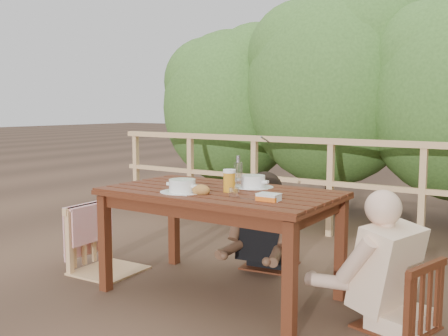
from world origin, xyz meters
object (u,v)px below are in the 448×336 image
Objects in this scene: soup_near at (182,187)px; soup_far at (253,182)px; woman at (272,193)px; table at (220,244)px; diner_right at (405,218)px; tumbler at (234,193)px; chair_left at (108,210)px; butter_tub at (269,198)px; beer_glass at (229,182)px; bottle at (238,173)px; chair_far at (270,218)px; chair_right at (398,261)px; bread_roll at (201,190)px.

soup_far is at bearing 57.47° from soup_near.
soup_far is (0.14, -0.55, 0.17)m from woman.
table is 1.27m from diner_right.
table is at bearing 141.74° from tumbler.
chair_left is 1.54m from butter_tub.
chair_left is 2.27m from diner_right.
butter_tub is (0.39, -0.15, -0.05)m from beer_glass.
woman is 1.40m from diner_right.
diner_right is at bearing 8.13° from beer_glass.
beer_glass is at bearing 131.31° from tumbler.
soup_far is 1.78× the size of beer_glass.
woman is 7.41× the size of beer_glass.
soup_far is 0.14m from bottle.
soup_near is at bearing -128.11° from table.
chair_far is at bearing 91.42° from table.
chair_right is (1.21, -0.63, 0.00)m from chair_far.
beer_glass is 2.21× the size of tumbler.
soup_far is at bearing -77.46° from chair_left.
chair_left reaches higher than butter_tub.
soup_far is 2.14× the size of butter_tub.
chair_left is at bearing 173.21° from bread_roll.
woman is at bearing 81.70° from soup_near.
woman reaches higher than chair_right.
bottle reaches higher than bread_roll.
chair_right is at bearing -35.56° from chair_far.
soup_near is at bearing -176.36° from tumbler.
beer_glass reaches higher than soup_near.
woman is at bearing 82.14° from chair_far.
soup_near reaches higher than chair_far.
soup_far is at bearing -80.52° from chair_right.
tumbler is at bearing 3.64° from soup_near.
bottle reaches higher than table.
woman reaches higher than soup_far.
bottle is at bearing -81.93° from chair_left.
tumbler is (0.40, 0.03, -0.01)m from soup_near.
beer_glass is 0.22m from tumbler.
bottle is (1.10, 0.21, 0.36)m from chair_left.
diner_right is at bearing 144.29° from woman.
chair_left is at bearing 110.55° from diner_right.
chair_left is 7.27× the size of butter_tub.
butter_tub is at bearing -20.04° from table.
chair_far is at bearing 81.53° from soup_near.
chair_right reaches higher than tumbler.
bottle reaches higher than chair_right.
chair_far is 2.72× the size of soup_near.
bottle is at bearing -118.41° from soup_far.
woman is 0.85m from beer_glass.
bread_roll is at bearing -93.94° from table.
soup_far is 0.46m from bread_roll.
diner_right is at bearing 0.04° from bottle.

